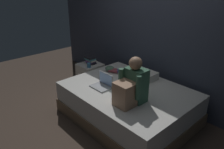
% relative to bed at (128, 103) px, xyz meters
% --- Properties ---
extents(ground_plane, '(8.00, 8.00, 0.00)m').
position_rel_bed_xyz_m(ground_plane, '(-0.20, -0.30, -0.26)').
color(ground_plane, '#47382D').
extents(wall_back, '(5.60, 0.10, 2.70)m').
position_rel_bed_xyz_m(wall_back, '(-0.20, 0.90, 1.09)').
color(wall_back, '#383D4C').
rests_on(wall_back, ground_plane).
extents(bed, '(2.00, 1.50, 0.54)m').
position_rel_bed_xyz_m(bed, '(0.00, 0.00, 0.00)').
color(bed, '#7A6047').
rests_on(bed, ground_plane).
extents(nightstand, '(0.44, 0.46, 0.52)m').
position_rel_bed_xyz_m(nightstand, '(-1.30, 0.23, -0.00)').
color(nightstand, beige).
rests_on(nightstand, ground_plane).
extents(person_sitting, '(0.39, 0.44, 0.65)m').
position_rel_bed_xyz_m(person_sitting, '(0.31, -0.27, 0.52)').
color(person_sitting, '#38664C').
rests_on(person_sitting, bed).
extents(laptop, '(0.32, 0.23, 0.22)m').
position_rel_bed_xyz_m(laptop, '(-0.31, -0.26, 0.33)').
color(laptop, '#9EA0A5').
rests_on(laptop, bed).
extents(pillow, '(0.56, 0.36, 0.13)m').
position_rel_bed_xyz_m(pillow, '(-0.16, 0.45, 0.34)').
color(pillow, silver).
rests_on(pillow, bed).
extents(book_stack, '(0.23, 0.15, 0.15)m').
position_rel_bed_xyz_m(book_stack, '(-1.32, 0.26, 0.34)').
color(book_stack, black).
rests_on(book_stack, nightstand).
extents(mug, '(0.08, 0.08, 0.09)m').
position_rel_bed_xyz_m(mug, '(-1.17, 0.11, 0.30)').
color(mug, teal).
rests_on(mug, nightstand).
extents(clothes_pile, '(0.34, 0.21, 0.10)m').
position_rel_bed_xyz_m(clothes_pile, '(-0.66, 0.27, 0.32)').
color(clothes_pile, '#8E3D47').
rests_on(clothes_pile, bed).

